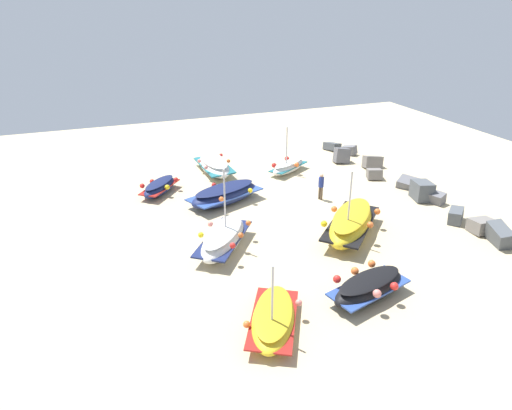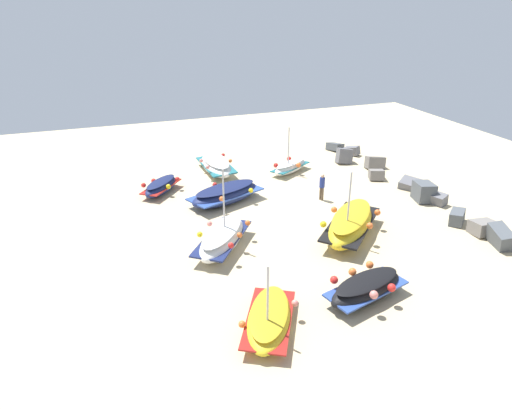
{
  "view_description": "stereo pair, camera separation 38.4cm",
  "coord_description": "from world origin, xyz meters",
  "views": [
    {
      "loc": [
        21.59,
        -10.3,
        11.08
      ],
      "look_at": [
        0.47,
        -2.3,
        0.9
      ],
      "focal_mm": 32.73,
      "sensor_mm": 36.0,
      "label": 1
    },
    {
      "loc": [
        21.73,
        -9.94,
        11.08
      ],
      "look_at": [
        0.47,
        -2.3,
        0.9
      ],
      "focal_mm": 32.73,
      "sensor_mm": 36.0,
      "label": 2
    }
  ],
  "objects": [
    {
      "name": "fishing_boat_6",
      "position": [
        9.04,
        -4.88,
        0.42
      ],
      "size": [
        4.05,
        3.17,
        2.95
      ],
      "rotation": [
        0.0,
        0.0,
        2.64
      ],
      "color": "gold",
      "rests_on": "ground_plane"
    },
    {
      "name": "fishing_boat_0",
      "position": [
        -2.32,
        -3.18,
        0.55
      ],
      "size": [
        3.4,
        4.9,
        1.09
      ],
      "rotation": [
        0.0,
        0.0,
        5.08
      ],
      "color": "navy",
      "rests_on": "ground_plane"
    },
    {
      "name": "ground_plane",
      "position": [
        0.0,
        0.0,
        0.0
      ],
      "size": [
        45.66,
        45.66,
        0.0
      ],
      "primitive_type": "plane",
      "color": "#C6B289"
    },
    {
      "name": "person_walking",
      "position": [
        -0.81,
        2.27,
        0.93
      ],
      "size": [
        0.32,
        0.32,
        1.62
      ],
      "rotation": [
        0.0,
        0.0,
        1.87
      ],
      "color": "brown",
      "rests_on": "ground_plane"
    },
    {
      "name": "breakwater_rocks",
      "position": [
        0.53,
        7.86,
        0.4
      ],
      "size": [
        19.69,
        3.0,
        1.33
      ],
      "color": "#4C5156",
      "rests_on": "ground_plane"
    },
    {
      "name": "fishing_boat_3",
      "position": [
        -7.45,
        -2.36,
        0.54
      ],
      "size": [
        4.45,
        2.1,
        1.08
      ],
      "rotation": [
        0.0,
        0.0,
        0.04
      ],
      "color": "white",
      "rests_on": "ground_plane"
    },
    {
      "name": "fishing_boat_4",
      "position": [
        -5.74,
        2.41,
        0.42
      ],
      "size": [
        2.65,
        3.38,
        3.25
      ],
      "rotation": [
        0.0,
        0.0,
        2.12
      ],
      "color": "white",
      "rests_on": "ground_plane"
    },
    {
      "name": "fishing_boat_7",
      "position": [
        -5.07,
        -6.48,
        0.44
      ],
      "size": [
        3.13,
        2.9,
        0.89
      ],
      "rotation": [
        0.0,
        0.0,
        5.58
      ],
      "color": "navy",
      "rests_on": "ground_plane"
    },
    {
      "name": "fishing_boat_2",
      "position": [
        3.77,
        1.53,
        0.68
      ],
      "size": [
        4.89,
        4.89,
        3.72
      ],
      "rotation": [
        0.0,
        0.0,
        2.36
      ],
      "color": "gold",
      "rests_on": "ground_plane"
    },
    {
      "name": "fishing_boat_1",
      "position": [
        2.83,
        -4.85,
        0.57
      ],
      "size": [
        4.38,
        3.82,
        3.92
      ],
      "rotation": [
        0.0,
        0.0,
        5.64
      ],
      "color": "white",
      "rests_on": "ground_plane"
    },
    {
      "name": "fishing_boat_5",
      "position": [
        8.7,
        -0.63,
        0.52
      ],
      "size": [
        2.35,
        3.88,
        1.07
      ],
      "rotation": [
        0.0,
        0.0,
        1.85
      ],
      "color": "black",
      "rests_on": "ground_plane"
    }
  ]
}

